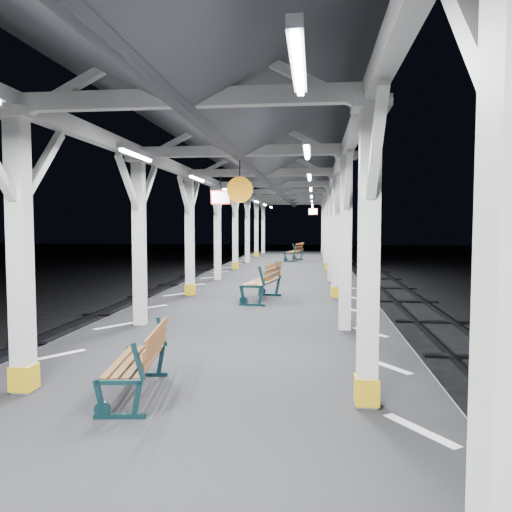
# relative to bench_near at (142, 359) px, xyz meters

# --- Properties ---
(ground) EXTENTS (120.00, 120.00, 0.00)m
(ground) POSITION_rel_bench_near_xyz_m (0.57, 5.94, -1.43)
(ground) COLOR black
(ground) RESTS_ON ground
(platform) EXTENTS (6.00, 50.00, 1.00)m
(platform) POSITION_rel_bench_near_xyz_m (0.57, 5.94, -0.93)
(platform) COLOR black
(platform) RESTS_ON ground
(hazard_stripes_left) EXTENTS (1.00, 48.00, 0.01)m
(hazard_stripes_left) POSITION_rel_bench_near_xyz_m (-1.88, 5.94, -0.42)
(hazard_stripes_left) COLOR silver
(hazard_stripes_left) RESTS_ON platform
(hazard_stripes_right) EXTENTS (1.00, 48.00, 0.01)m
(hazard_stripes_right) POSITION_rel_bench_near_xyz_m (3.02, 5.94, -0.42)
(hazard_stripes_right) COLOR silver
(hazard_stripes_right) RESTS_ON platform
(track_left) EXTENTS (2.20, 60.00, 0.16)m
(track_left) POSITION_rel_bench_near_xyz_m (-4.43, 5.94, -1.35)
(track_left) COLOR #2D2D33
(track_left) RESTS_ON ground
(track_right) EXTENTS (2.20, 60.00, 0.16)m
(track_right) POSITION_rel_bench_near_xyz_m (5.57, 5.94, -1.35)
(track_right) COLOR #2D2D33
(track_right) RESTS_ON ground
(canopy) EXTENTS (5.40, 49.00, 4.65)m
(canopy) POSITION_rel_bench_near_xyz_m (0.57, 5.93, 3.13)
(canopy) COLOR silver
(canopy) RESTS_ON platform
(bench_near) EXTENTS (0.74, 1.54, 0.80)m
(bench_near) POSITION_rel_bench_near_xyz_m (0.00, 0.00, 0.00)
(bench_near) COLOR #0F2B30
(bench_near) RESTS_ON platform
(bench_mid) EXTENTS (0.95, 1.91, 0.99)m
(bench_mid) POSITION_rel_bench_near_xyz_m (0.74, 7.28, 0.10)
(bench_mid) COLOR #0F2B30
(bench_mid) RESTS_ON platform
(bench_far) EXTENTS (1.04, 1.91, 0.98)m
(bench_far) POSITION_rel_bench_near_xyz_m (1.00, 21.47, 0.10)
(bench_far) COLOR #0F2B30
(bench_far) RESTS_ON platform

